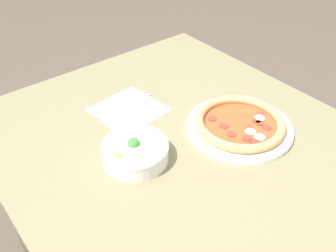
% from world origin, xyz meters
% --- Properties ---
extents(dining_table, '(1.03, 0.96, 0.76)m').
position_xyz_m(dining_table, '(0.00, 0.00, 0.64)').
color(dining_table, '#706B4C').
rests_on(dining_table, ground_plane).
extents(pizza, '(0.31, 0.31, 0.04)m').
position_xyz_m(pizza, '(-0.10, -0.17, 0.78)').
color(pizza, white).
rests_on(pizza, dining_table).
extents(bowl, '(0.18, 0.18, 0.07)m').
position_xyz_m(bowl, '(-0.02, 0.15, 0.79)').
color(bowl, white).
rests_on(bowl, dining_table).
extents(napkin, '(0.21, 0.21, 0.00)m').
position_xyz_m(napkin, '(0.18, 0.03, 0.76)').
color(napkin, white).
rests_on(napkin, dining_table).
extents(fork, '(0.02, 0.18, 0.00)m').
position_xyz_m(fork, '(0.15, 0.03, 0.76)').
color(fork, silver).
rests_on(fork, napkin).
extents(knife, '(0.02, 0.20, 0.01)m').
position_xyz_m(knife, '(0.20, 0.03, 0.76)').
color(knife, silver).
rests_on(knife, napkin).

